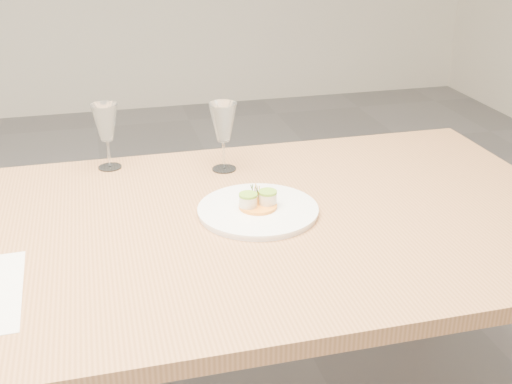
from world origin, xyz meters
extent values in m
cube|color=#B77F4F|center=(0.00, 0.00, 0.73)|extent=(2.40, 1.00, 0.04)
cylinder|color=#B77F4F|center=(1.10, 0.40, 0.35)|extent=(0.07, 0.07, 0.71)
cylinder|color=white|center=(0.39, 0.02, 0.76)|extent=(0.30, 0.30, 0.01)
cylinder|color=white|center=(0.39, 0.02, 0.76)|extent=(0.30, 0.30, 0.01)
cylinder|color=#FFA130|center=(0.39, 0.02, 0.77)|extent=(0.10, 0.10, 0.01)
cylinder|color=beige|center=(0.36, 0.02, 0.79)|extent=(0.04, 0.04, 0.03)
cylinder|color=beige|center=(0.41, 0.02, 0.79)|extent=(0.04, 0.04, 0.03)
cylinder|color=#84B131|center=(0.36, 0.02, 0.80)|extent=(0.05, 0.05, 0.01)
cylinder|color=#84B131|center=(0.41, 0.02, 0.80)|extent=(0.05, 0.05, 0.01)
cylinder|color=tan|center=(0.44, -0.03, 0.76)|extent=(0.05, 0.05, 0.00)
cylinder|color=white|center=(0.04, 0.42, 0.75)|extent=(0.07, 0.07, 0.00)
cylinder|color=white|center=(0.04, 0.42, 0.80)|extent=(0.01, 0.01, 0.08)
cone|color=white|center=(0.04, 0.42, 0.89)|extent=(0.08, 0.08, 0.11)
cylinder|color=white|center=(0.36, 0.32, 0.75)|extent=(0.07, 0.07, 0.00)
cylinder|color=white|center=(0.36, 0.32, 0.80)|extent=(0.01, 0.01, 0.09)
cone|color=white|center=(0.36, 0.32, 0.90)|extent=(0.08, 0.08, 0.11)
camera|label=1|loc=(0.02, -1.38, 1.47)|focal=45.00mm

